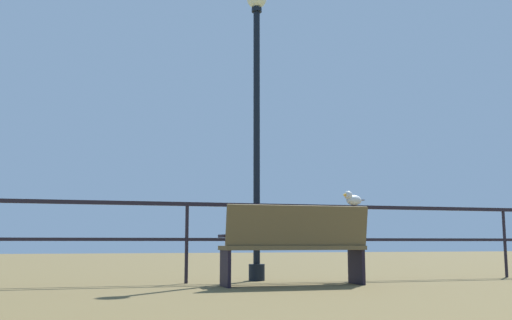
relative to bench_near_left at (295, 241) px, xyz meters
The scene contains 4 objects.
pier_railing 0.83m from the bench_near_left, 88.21° to the left, with size 21.60×0.05×1.02m.
bench_near_left is the anchor object (origin of this frame).
lamppost_center 2.25m from the bench_near_left, 98.96° to the left, with size 0.29×0.29×4.24m.
seagull_on_rail 1.51m from the bench_near_left, 34.66° to the left, with size 0.40×0.24×0.19m.
Camera 1 is at (-2.44, 2.28, 0.52)m, focal length 40.98 mm.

